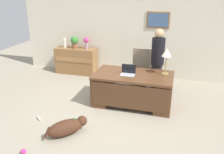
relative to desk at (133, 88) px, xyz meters
name	(u,v)px	position (x,y,z in m)	size (l,w,h in m)	color
ground_plane	(108,113)	(-0.43, -0.58, -0.41)	(12.00, 12.00, 0.00)	#9E937F
back_wall	(133,32)	(-0.43, 2.01, 0.95)	(7.00, 0.16, 2.70)	beige
desk	(133,88)	(0.00, 0.00, 0.00)	(1.79, 0.98, 0.75)	brown
credenza	(76,61)	(-2.15, 1.66, 0.00)	(1.27, 0.50, 0.81)	olive
armchair	(143,73)	(0.10, 0.86, 0.09)	(0.60, 0.59, 1.11)	gray
person_standing	(157,62)	(0.46, 0.72, 0.47)	(0.32, 0.32, 1.69)	#262323
dog_lying	(67,127)	(-0.94, -1.55, -0.25)	(0.69, 0.71, 0.30)	#472819
laptop	(128,72)	(-0.11, -0.02, 0.40)	(0.32, 0.22, 0.22)	#B2B5BA
desk_lamp	(167,54)	(0.69, 0.22, 0.81)	(0.22, 0.22, 0.60)	#9E8447
vase_with_flowers	(86,42)	(-1.79, 1.67, 0.63)	(0.17, 0.17, 0.36)	#AA8694
vase_empty	(65,43)	(-2.51, 1.67, 0.56)	(0.10, 0.10, 0.30)	silver
potted_plant	(75,42)	(-2.17, 1.67, 0.60)	(0.24, 0.24, 0.36)	brown
dog_toy_ball	(23,151)	(-1.40, -2.27, -0.36)	(0.09, 0.09, 0.09)	#D8338C
dog_toy_bone	(39,118)	(-1.76, -1.21, -0.38)	(0.19, 0.05, 0.05)	beige
dog_toy_plush	(75,119)	(-1.00, -1.05, -0.38)	(0.17, 0.05, 0.05)	green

